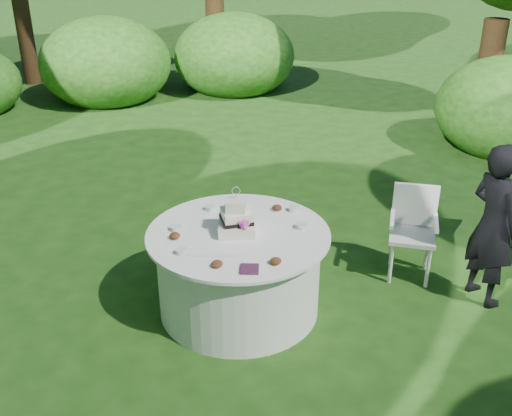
{
  "coord_description": "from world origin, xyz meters",
  "views": [
    {
      "loc": [
        0.27,
        -4.44,
        3.16
      ],
      "look_at": [
        0.15,
        0.0,
        1.0
      ],
      "focal_mm": 42.0,
      "sensor_mm": 36.0,
      "label": 1
    }
  ],
  "objects_px": {
    "napkins": "(250,269)",
    "table": "(239,271)",
    "guest": "(494,225)",
    "chair": "(413,225)",
    "cake": "(237,220)"
  },
  "relations": [
    {
      "from": "napkins",
      "to": "cake",
      "type": "distance_m",
      "value": 0.63
    },
    {
      "from": "napkins",
      "to": "chair",
      "type": "distance_m",
      "value": 1.99
    },
    {
      "from": "napkins",
      "to": "cake",
      "type": "xyz_separation_m",
      "value": [
        -0.13,
        0.6,
        0.1
      ]
    },
    {
      "from": "napkins",
      "to": "cake",
      "type": "relative_size",
      "value": 0.33
    },
    {
      "from": "table",
      "to": "chair",
      "type": "relative_size",
      "value": 1.75
    },
    {
      "from": "guest",
      "to": "table",
      "type": "bearing_deg",
      "value": 72.53
    },
    {
      "from": "napkins",
      "to": "table",
      "type": "height_order",
      "value": "napkins"
    },
    {
      "from": "table",
      "to": "guest",
      "type": "bearing_deg",
      "value": 6.04
    },
    {
      "from": "guest",
      "to": "chair",
      "type": "relative_size",
      "value": 1.68
    },
    {
      "from": "napkins",
      "to": "table",
      "type": "bearing_deg",
      "value": 101.14
    },
    {
      "from": "napkins",
      "to": "cake",
      "type": "height_order",
      "value": "cake"
    },
    {
      "from": "table",
      "to": "cake",
      "type": "bearing_deg",
      "value": 149.57
    },
    {
      "from": "cake",
      "to": "chair",
      "type": "relative_size",
      "value": 0.48
    },
    {
      "from": "guest",
      "to": "table",
      "type": "distance_m",
      "value": 2.26
    },
    {
      "from": "guest",
      "to": "table",
      "type": "relative_size",
      "value": 0.96
    }
  ]
}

